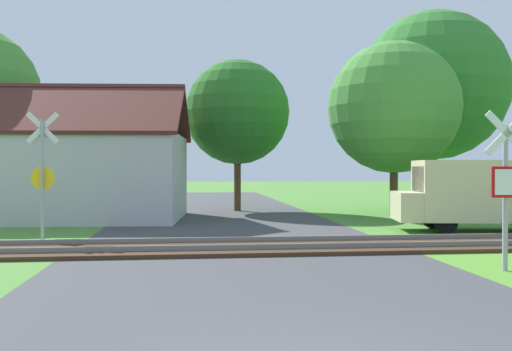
{
  "coord_description": "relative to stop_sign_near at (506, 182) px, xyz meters",
  "views": [
    {
      "loc": [
        -1.2,
        -4.91,
        1.99
      ],
      "look_at": [
        0.5,
        9.97,
        1.8
      ],
      "focal_mm": 40.0,
      "sensor_mm": 36.0,
      "label": 1
    }
  ],
  "objects": [
    {
      "name": "crossing_sign_far",
      "position": [
        -10.05,
        5.7,
        0.23
      ],
      "size": [
        0.88,
        0.13,
        3.53
      ],
      "rotation": [
        0.0,
        0.0,
        0.02
      ],
      "color": "#9E9EA5",
      "rests_on": "ground"
    },
    {
      "name": "road_asphalt",
      "position": [
        -4.84,
        -3.44,
        -1.72
      ],
      "size": [
        8.19,
        80.0,
        0.01
      ],
      "primitive_type": "cube",
      "color": "#424244",
      "rests_on": "ground"
    },
    {
      "name": "tree_right",
      "position": [
        2.22,
        12.18,
        2.75
      ],
      "size": [
        5.38,
        5.38,
        7.17
      ],
      "color": "#513823",
      "rests_on": "ground"
    },
    {
      "name": "house",
      "position": [
        -10.09,
        12.47,
        0.08
      ],
      "size": [
        8.13,
        6.82,
        5.28
      ],
      "rotation": [
        0.0,
        0.0,
        -0.08
      ],
      "color": "#B7B7BC",
      "rests_on": "ground"
    },
    {
      "name": "stop_sign_near",
      "position": [
        0.0,
        0.0,
        0.0
      ],
      "size": [
        0.88,
        0.16,
        3.1
      ],
      "rotation": [
        0.0,
        0.0,
        3.07
      ],
      "color": "#9E9EA5",
      "rests_on": "ground"
    },
    {
      "name": "tree_far",
      "position": [
        5.37,
        15.49,
        4.17
      ],
      "size": [
        7.0,
        7.0,
        9.39
      ],
      "color": "#513823",
      "rests_on": "ground"
    },
    {
      "name": "tree_center",
      "position": [
        -3.88,
        16.16,
        2.88
      ],
      "size": [
        4.87,
        4.87,
        7.04
      ],
      "color": "#513823",
      "rests_on": "ground"
    },
    {
      "name": "mail_truck",
      "position": [
        3.0,
        6.66,
        -0.48
      ],
      "size": [
        5.14,
        2.64,
        2.24
      ],
      "rotation": [
        0.0,
        0.0,
        1.41
      ],
      "color": "beige",
      "rests_on": "ground"
    },
    {
      "name": "rail_track",
      "position": [
        -4.84,
        3.53,
        -1.66
      ],
      "size": [
        60.0,
        2.6,
        0.22
      ],
      "color": "#422D1E",
      "rests_on": "ground"
    }
  ]
}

